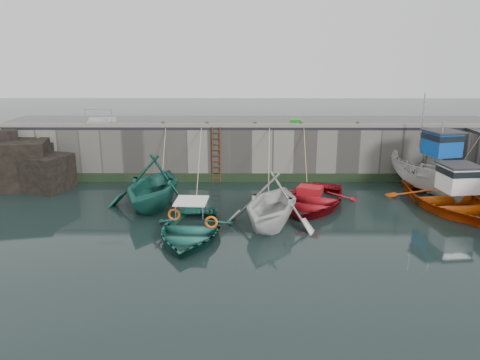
{
  "coord_description": "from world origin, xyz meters",
  "views": [
    {
      "loc": [
        -0.5,
        -16.04,
        7.29
      ],
      "look_at": [
        -0.62,
        6.02,
        1.2
      ],
      "focal_mm": 35.0,
      "sensor_mm": 36.0,
      "label": 1
    }
  ],
  "objects_px": {
    "ladder": "(216,155)",
    "boat_far_orange": "(449,199)",
    "boat_near_white": "(154,206)",
    "bollard_d": "(301,124)",
    "boat_far_white": "(432,173)",
    "bollard_a": "(163,124)",
    "fish_crate": "(295,122)",
    "bollard_c": "(255,124)",
    "bollard_b": "(207,124)",
    "boat_near_navy": "(313,206)",
    "bollard_e": "(358,124)",
    "boat_near_blue": "(190,236)",
    "boat_near_blacktrim": "(271,224)"
  },
  "relations": [
    {
      "from": "fish_crate",
      "to": "boat_far_white",
      "type": "bearing_deg",
      "value": -16.33
    },
    {
      "from": "bollard_a",
      "to": "bollard_d",
      "type": "height_order",
      "value": "same"
    },
    {
      "from": "bollard_a",
      "to": "bollard_c",
      "type": "bearing_deg",
      "value": 0.0
    },
    {
      "from": "ladder",
      "to": "bollard_a",
      "type": "relative_size",
      "value": 11.43
    },
    {
      "from": "boat_far_white",
      "to": "boat_near_blacktrim",
      "type": "bearing_deg",
      "value": -165.25
    },
    {
      "from": "fish_crate",
      "to": "bollard_c",
      "type": "bearing_deg",
      "value": -151.75
    },
    {
      "from": "boat_near_white",
      "to": "bollard_b",
      "type": "bearing_deg",
      "value": 71.97
    },
    {
      "from": "ladder",
      "to": "boat_far_white",
      "type": "distance_m",
      "value": 11.69
    },
    {
      "from": "ladder",
      "to": "bollard_c",
      "type": "distance_m",
      "value": 2.81
    },
    {
      "from": "bollard_b",
      "to": "boat_far_white",
      "type": "bearing_deg",
      "value": -10.83
    },
    {
      "from": "boat_far_white",
      "to": "bollard_a",
      "type": "bearing_deg",
      "value": 156.91
    },
    {
      "from": "boat_near_blacktrim",
      "to": "bollard_b",
      "type": "xyz_separation_m",
      "value": [
        -3.26,
        7.11,
        3.3
      ]
    },
    {
      "from": "boat_far_white",
      "to": "boat_far_orange",
      "type": "bearing_deg",
      "value": -105.98
    },
    {
      "from": "boat_near_blue",
      "to": "boat_far_white",
      "type": "distance_m",
      "value": 13.68
    },
    {
      "from": "ladder",
      "to": "bollard_e",
      "type": "xyz_separation_m",
      "value": [
        8.0,
        0.34,
        1.71
      ]
    },
    {
      "from": "ladder",
      "to": "bollard_e",
      "type": "height_order",
      "value": "bollard_e"
    },
    {
      "from": "ladder",
      "to": "boat_far_orange",
      "type": "xyz_separation_m",
      "value": [
        11.43,
        -4.47,
        -1.16
      ]
    },
    {
      "from": "ladder",
      "to": "boat_near_white",
      "type": "xyz_separation_m",
      "value": [
        -2.83,
        -4.36,
        -1.59
      ]
    },
    {
      "from": "bollard_b",
      "to": "boat_near_navy",
      "type": "bearing_deg",
      "value": -40.0
    },
    {
      "from": "boat_far_orange",
      "to": "bollard_b",
      "type": "height_order",
      "value": "boat_far_orange"
    },
    {
      "from": "ladder",
      "to": "boat_near_blue",
      "type": "bearing_deg",
      "value": -94.43
    },
    {
      "from": "boat_near_blue",
      "to": "boat_far_orange",
      "type": "height_order",
      "value": "boat_far_orange"
    },
    {
      "from": "bollard_e",
      "to": "boat_near_blacktrim",
      "type": "bearing_deg",
      "value": -126.35
    },
    {
      "from": "boat_near_white",
      "to": "bollard_b",
      "type": "xyz_separation_m",
      "value": [
        2.33,
        4.7,
        3.3
      ]
    },
    {
      "from": "boat_near_blue",
      "to": "bollard_e",
      "type": "height_order",
      "value": "bollard_e"
    },
    {
      "from": "boat_near_navy",
      "to": "bollard_e",
      "type": "relative_size",
      "value": 19.71
    },
    {
      "from": "boat_near_blacktrim",
      "to": "boat_near_navy",
      "type": "bearing_deg",
      "value": 66.87
    },
    {
      "from": "boat_near_white",
      "to": "boat_near_navy",
      "type": "bearing_deg",
      "value": 9.21
    },
    {
      "from": "boat_near_white",
      "to": "fish_crate",
      "type": "relative_size",
      "value": 8.38
    },
    {
      "from": "bollard_c",
      "to": "bollard_d",
      "type": "bearing_deg",
      "value": 0.0
    },
    {
      "from": "boat_far_orange",
      "to": "bollard_c",
      "type": "relative_size",
      "value": 25.09
    },
    {
      "from": "ladder",
      "to": "boat_near_navy",
      "type": "height_order",
      "value": "ladder"
    },
    {
      "from": "boat_near_navy",
      "to": "fish_crate",
      "type": "height_order",
      "value": "fish_crate"
    },
    {
      "from": "boat_near_white",
      "to": "boat_far_white",
      "type": "xyz_separation_m",
      "value": [
        14.34,
        2.4,
        1.05
      ]
    },
    {
      "from": "bollard_b",
      "to": "ladder",
      "type": "bearing_deg",
      "value": -33.86
    },
    {
      "from": "bollard_b",
      "to": "bollard_e",
      "type": "bearing_deg",
      "value": 0.0
    },
    {
      "from": "ladder",
      "to": "fish_crate",
      "type": "height_order",
      "value": "fish_crate"
    },
    {
      "from": "boat_near_blue",
      "to": "bollard_a",
      "type": "height_order",
      "value": "bollard_a"
    },
    {
      "from": "bollard_d",
      "to": "bollard_e",
      "type": "bearing_deg",
      "value": 0.0
    },
    {
      "from": "ladder",
      "to": "bollard_e",
      "type": "distance_m",
      "value": 8.19
    },
    {
      "from": "ladder",
      "to": "boat_far_orange",
      "type": "relative_size",
      "value": 0.46
    },
    {
      "from": "boat_far_white",
      "to": "boat_far_orange",
      "type": "relative_size",
      "value": 0.98
    },
    {
      "from": "boat_far_orange",
      "to": "bollard_b",
      "type": "distance_m",
      "value": 13.18
    },
    {
      "from": "bollard_c",
      "to": "bollard_e",
      "type": "bearing_deg",
      "value": 0.0
    },
    {
      "from": "boat_near_blacktrim",
      "to": "boat_near_navy",
      "type": "relative_size",
      "value": 0.89
    },
    {
      "from": "boat_near_white",
      "to": "boat_near_navy",
      "type": "xyz_separation_m",
      "value": [
        7.8,
        0.11,
        0.0
      ]
    },
    {
      "from": "boat_near_blue",
      "to": "bollard_b",
      "type": "xyz_separation_m",
      "value": [
        0.13,
        8.51,
        3.3
      ]
    },
    {
      "from": "boat_near_white",
      "to": "boat_near_blue",
      "type": "bearing_deg",
      "value": -51.62
    },
    {
      "from": "boat_near_blue",
      "to": "boat_far_orange",
      "type": "relative_size",
      "value": 0.73
    },
    {
      "from": "boat_near_white",
      "to": "bollard_d",
      "type": "height_order",
      "value": "bollard_d"
    }
  ]
}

